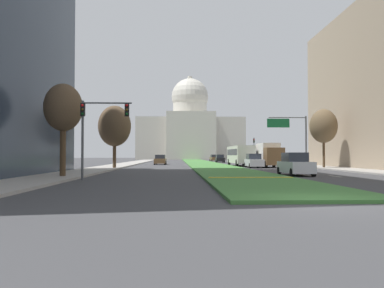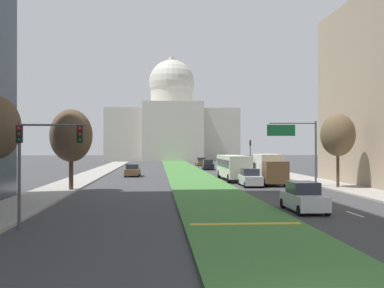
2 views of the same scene
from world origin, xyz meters
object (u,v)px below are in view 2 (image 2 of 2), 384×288
traffic_light_near_left (37,151)px  traffic_light_far_right (250,151)px  box_truck_delivery (270,169)px  sedan_far_horizon (208,165)px  sedan_lead_stopped (304,198)px  capitol_building (172,124)px  street_tree_right_mid (338,135)px  sedan_midblock (250,178)px  overhead_guide_sign (298,140)px  sedan_distant (133,171)px  street_tree_left_mid (71,136)px  sedan_very_far (201,162)px  city_bus (233,165)px

traffic_light_near_left → traffic_light_far_right: same height
traffic_light_far_right → box_truck_delivery: traffic_light_far_right is taller
sedan_far_horizon → traffic_light_near_left: bearing=-104.1°
traffic_light_near_left → sedan_lead_stopped: 15.91m
capitol_building → street_tree_right_mid: size_ratio=5.38×
sedan_lead_stopped → sedan_midblock: sedan_lead_stopped is taller
traffic_light_far_right → overhead_guide_sign: bearing=-92.8°
overhead_guide_sign → box_truck_delivery: 4.71m
traffic_light_far_right → sedan_distant: 23.16m
street_tree_left_mid → sedan_midblock: size_ratio=1.58×
traffic_light_far_right → street_tree_right_mid: bearing=-86.9°
sedan_far_horizon → sedan_very_far: bearing=88.8°
sedan_far_horizon → sedan_very_far: 17.12m
overhead_guide_sign → sedan_distant: (-17.11, 18.29, -3.83)m
sedan_lead_stopped → sedan_very_far: size_ratio=0.98×
box_truck_delivery → city_bus: size_ratio=0.58×
capitol_building → city_bus: 87.02m
capitol_building → sedan_very_far: size_ratio=8.44×
sedan_lead_stopped → sedan_very_far: (0.20, 70.18, -0.04)m
traffic_light_near_left → sedan_lead_stopped: size_ratio=1.16×
traffic_light_far_right → street_tree_left_mid: (-23.09, -34.26, 1.65)m
sedan_lead_stopped → box_truck_delivery: bearing=82.2°
capitol_building → sedan_midblock: bearing=-87.0°
capitol_building → sedan_lead_stopped: (4.60, -113.44, -9.93)m
capitol_building → overhead_guide_sign: 97.06m
sedan_distant → sedan_midblock: bearing=-53.2°
sedan_distant → box_truck_delivery: bearing=-45.5°
sedan_midblock → sedan_distant: size_ratio=0.99×
street_tree_left_mid → sedan_very_far: bearing=73.1°
capitol_building → traffic_light_near_left: bearing=-94.9°
capitol_building → street_tree_left_mid: (-12.07, -98.91, -5.81)m
box_truck_delivery → street_tree_right_mid: bearing=-40.5°
sedan_distant → box_truck_delivery: size_ratio=0.73×
sedan_very_far → traffic_light_near_left: bearing=-101.3°
overhead_guide_sign → traffic_light_near_left: bearing=-131.6°
street_tree_left_mid → sedan_lead_stopped: street_tree_left_mid is taller
sedan_midblock → street_tree_left_mid: bearing=-167.0°
street_tree_left_mid → sedan_distant: 21.66m
sedan_midblock → sedan_distant: sedan_midblock is taller
sedan_very_far → city_bus: city_bus is taller
street_tree_right_mid → sedan_lead_stopped: street_tree_right_mid is taller
street_tree_left_mid → sedan_very_far: 58.30m
street_tree_left_mid → street_tree_right_mid: 24.90m
traffic_light_near_left → sedan_distant: bearing=86.4°
traffic_light_near_left → box_truck_delivery: (17.53, 25.17, -2.12)m
traffic_light_far_right → overhead_guide_sign: overhead_guide_sign is taller
box_truck_delivery → city_bus: bearing=111.6°
street_tree_right_mid → box_truck_delivery: bearing=139.5°
sedan_distant → city_bus: size_ratio=0.43×
sedan_lead_stopped → city_bus: 27.03m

